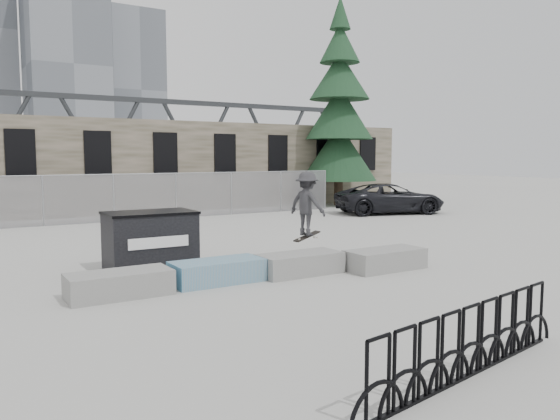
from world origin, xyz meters
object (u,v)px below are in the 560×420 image
object	(u,v)px
spruce_tree	(339,114)
planter_center_right	(300,263)
suv	(390,198)
planter_offset	(385,258)
bike_rack	(470,342)
planter_center_left	(217,270)
dumpster	(150,240)
planter_far_left	(119,283)
skateboarder	(307,204)

from	to	relation	value
spruce_tree	planter_center_right	bearing A→B (deg)	-130.59
planter_center_right	suv	size ratio (longest dim) A/B	0.38
planter_offset	suv	world-z (taller)	suv
planter_center_right	spruce_tree	distance (m)	19.07
bike_rack	planter_offset	bearing A→B (deg)	56.62
spruce_tree	suv	xyz separation A→B (m)	(-0.70, -4.95, -4.36)
planter_center_left	bike_rack	xyz separation A→B (m)	(0.50, -6.30, 0.17)
dumpster	bike_rack	bearing A→B (deg)	-81.16
planter_far_left	planter_center_left	bearing A→B (deg)	1.68
dumpster	spruce_tree	world-z (taller)	spruce_tree
spruce_tree	skateboarder	xyz separation A→B (m)	(-11.09, -12.97, -3.55)
planter_offset	bike_rack	xyz separation A→B (m)	(-3.58, -5.43, 0.17)
planter_far_left	planter_offset	xyz separation A→B (m)	(6.22, -0.81, 0.00)
planter_far_left	suv	world-z (taller)	suv
planter_offset	bike_rack	size ratio (longest dim) A/B	0.45
planter_far_left	spruce_tree	size ratio (longest dim) A/B	0.17
dumpster	planter_offset	bearing A→B (deg)	-32.42
bike_rack	spruce_tree	xyz separation A→B (m)	(13.52, 20.09, 4.64)
planter_center_left	skateboarder	bearing A→B (deg)	15.55
planter_center_right	suv	bearing A→B (deg)	38.71
bike_rack	skateboarder	distance (m)	7.60
bike_rack	dumpster	bearing A→B (deg)	98.18
suv	skateboarder	bearing A→B (deg)	145.52
spruce_tree	dumpster	bearing A→B (deg)	-142.00
dumpster	planter_center_right	bearing A→B (deg)	-41.43
planter_far_left	planter_center_right	distance (m)	4.16
planter_offset	bike_rack	distance (m)	6.51
planter_center_left	bike_rack	distance (m)	6.33
spruce_tree	skateboarder	bearing A→B (deg)	-130.53
planter_center_right	dumpster	distance (m)	3.73
planter_far_left	planter_center_left	xyz separation A→B (m)	(2.14, 0.06, 0.00)
planter_center_right	dumpster	xyz separation A→B (m)	(-2.75, 2.48, 0.44)
planter_center_right	planter_offset	distance (m)	2.16
planter_center_left	planter_offset	size ratio (longest dim) A/B	1.00
planter_far_left	planter_offset	world-z (taller)	same
planter_far_left	suv	xyz separation A→B (m)	(15.46, 8.90, 0.45)
planter_center_right	planter_offset	world-z (taller)	same
planter_offset	dumpster	bearing A→B (deg)	146.92
suv	skateboarder	distance (m)	13.15
bike_rack	suv	bearing A→B (deg)	49.74
dumpster	suv	size ratio (longest dim) A/B	0.41
planter_center_right	planter_offset	xyz separation A→B (m)	(2.06, -0.65, 0.00)
skateboarder	dumpster	bearing A→B (deg)	49.18
planter_far_left	planter_offset	distance (m)	6.27
planter_center_left	planter_center_right	size ratio (longest dim) A/B	1.00
planter_center_left	suv	xyz separation A→B (m)	(13.32, 8.84, 0.45)
bike_rack	skateboarder	xyz separation A→B (m)	(2.43, 7.12, 1.09)
dumpster	skateboarder	xyz separation A→B (m)	(3.66, -1.45, 0.82)
planter_center_right	spruce_tree	world-z (taller)	spruce_tree
bike_rack	skateboarder	world-z (taller)	skateboarder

